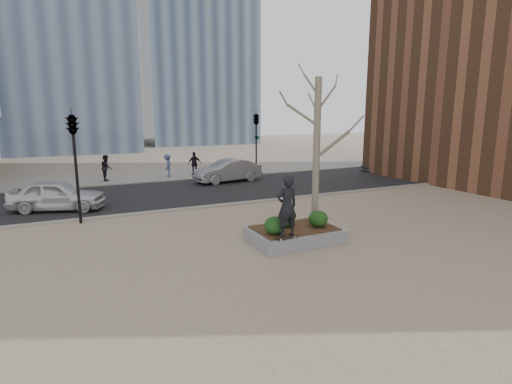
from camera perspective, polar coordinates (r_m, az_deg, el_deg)
name	(u,v)px	position (r m, az deg, el deg)	size (l,w,h in m)	color
ground	(268,245)	(13.32, 1.76, -7.61)	(120.00, 120.00, 0.00)	tan
street	(186,192)	(22.40, -9.98, -0.01)	(60.00, 8.00, 0.02)	black
far_sidewalk	(159,175)	(29.11, -13.69, 2.40)	(60.00, 6.00, 0.02)	gray
planter	(294,235)	(13.71, 5.51, -6.12)	(3.00, 2.00, 0.45)	gray
planter_mulch	(295,228)	(13.64, 5.53, -5.13)	(2.70, 1.70, 0.04)	#382314
sycamore_tree	(317,128)	(13.90, 8.73, 8.99)	(2.80, 2.80, 6.60)	gray
shrub_left	(275,225)	(12.76, 2.70, -4.80)	(0.68, 0.68, 0.58)	black
shrub_middle	(286,221)	(13.59, 4.31, -4.18)	(0.49, 0.49, 0.41)	#193811
shrub_right	(318,219)	(13.74, 8.88, -3.80)	(0.66, 0.66, 0.56)	black
skateboard	(286,237)	(12.56, 4.37, -6.48)	(0.78, 0.20, 0.07)	black
skateboarder	(287,206)	(12.29, 4.44, -2.04)	(0.70, 0.46, 1.92)	black
police_car	(57,195)	(19.87, -26.53, -0.41)	(1.62, 4.01, 1.37)	silver
car_silver	(228,171)	(25.33, -4.05, 3.06)	(1.50, 4.29, 1.41)	#919298
car_third	(390,162)	(31.77, 18.56, 4.07)	(1.85, 4.56, 1.32)	slate
pedestrian_a	(106,168)	(27.38, -20.58, 3.26)	(0.81, 0.63, 1.67)	black
pedestrian_b	(167,165)	(27.94, -12.53, 3.73)	(1.00, 0.58, 1.55)	#485682
pedestrian_c	(195,164)	(28.29, -8.77, 4.04)	(0.96, 0.40, 1.63)	black
traffic_light_near	(76,167)	(16.94, -24.32, 3.27)	(0.60, 2.48, 4.50)	black
traffic_light_far	(256,142)	(28.65, 0.03, 7.09)	(0.60, 2.48, 4.50)	black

